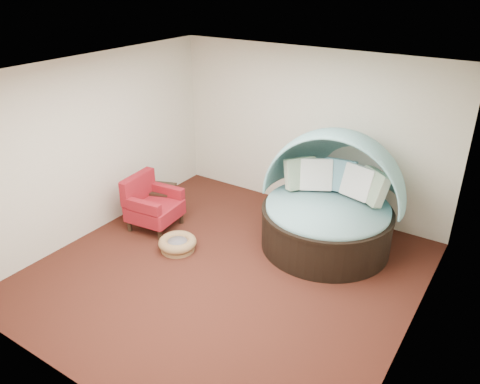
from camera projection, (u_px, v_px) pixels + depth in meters
The scene contains 10 objects.
floor at pixel (227, 271), 6.69m from camera, with size 5.00×5.00×0.00m, color #411912.
wall_back at pixel (309, 132), 7.97m from camera, with size 5.00×5.00×0.00m, color beige.
wall_front at pixel (66, 279), 4.20m from camera, with size 5.00×5.00×0.00m, color beige.
wall_left at pixel (94, 146), 7.32m from camera, with size 5.00×5.00×0.00m, color beige.
wall_right at pixel (423, 238), 4.85m from camera, with size 5.00×5.00×0.00m, color beige.
ceiling at pixel (224, 74), 5.48m from camera, with size 5.00×5.00×0.00m, color white.
canopy_daybed at pixel (331, 194), 7.04m from camera, with size 2.29×2.21×1.82m.
pet_basket at pixel (178, 244), 7.17m from camera, with size 0.66×0.66×0.20m.
red_armchair at pixel (151, 204), 7.69m from camera, with size 0.84×0.84×0.89m.
side_table at pixel (159, 197), 8.15m from camera, with size 0.67×0.67×0.49m.
Camera 1 is at (3.19, -4.52, 3.94)m, focal length 35.00 mm.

